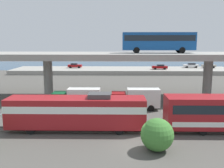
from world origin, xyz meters
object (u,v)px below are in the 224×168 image
at_px(parked_car_1, 209,65).
at_px(parked_car_3, 191,65).
at_px(service_truck_east, 137,98).
at_px(parked_car_0, 160,67).
at_px(service_truck_west, 78,98).
at_px(transit_bus_on_overpass, 158,41).
at_px(parked_car_2, 75,65).
at_px(train_locomotive, 70,111).

height_order(parked_car_1, parked_car_3, same).
relative_size(service_truck_east, parked_car_0, 1.49).
distance_m(service_truck_west, service_truck_east, 8.47).
relative_size(service_truck_west, parked_car_3, 1.47).
bearing_deg(transit_bus_on_overpass, parked_car_2, -60.93).
xyz_separation_m(train_locomotive, service_truck_east, (8.08, 8.74, -0.56)).
distance_m(transit_bus_on_overpass, service_truck_west, 16.70).
bearing_deg(transit_bus_on_overpass, parked_car_3, -114.14).
xyz_separation_m(service_truck_east, parked_car_2, (-16.09, 43.72, 0.37)).
distance_m(train_locomotive, parked_car_3, 60.84).
height_order(service_truck_west, parked_car_1, service_truck_west).
bearing_deg(parked_car_2, parked_car_0, -7.98).
height_order(service_truck_west, parked_car_0, service_truck_west).
distance_m(train_locomotive, service_truck_west, 8.77).
bearing_deg(service_truck_west, parked_car_0, -114.81).
distance_m(parked_car_1, parked_car_2, 42.29).
bearing_deg(service_truck_west, transit_bus_on_overpass, -149.03).
bearing_deg(parked_car_3, transit_bus_on_overpass, 65.86).
relative_size(transit_bus_on_overpass, parked_car_3, 2.60).
relative_size(train_locomotive, parked_car_3, 3.47).
height_order(parked_car_1, parked_car_2, same).
distance_m(train_locomotive, parked_car_0, 52.05).
xyz_separation_m(parked_car_1, parked_car_3, (-5.43, 0.47, 0.00)).
distance_m(parked_car_0, parked_car_2, 26.39).
xyz_separation_m(transit_bus_on_overpass, parked_car_2, (-20.13, 36.21, -7.77)).
xyz_separation_m(parked_car_0, parked_car_3, (10.72, 4.77, 0.00)).
bearing_deg(service_truck_west, parked_car_2, -80.11).
distance_m(service_truck_west, parked_car_2, 44.38).
height_order(transit_bus_on_overpass, service_truck_west, transit_bus_on_overpass).
distance_m(service_truck_west, parked_car_3, 53.51).
bearing_deg(parked_car_1, transit_bus_on_overpass, 58.98).
bearing_deg(parked_car_3, service_truck_west, 56.89).
distance_m(service_truck_west, parked_car_1, 56.29).
distance_m(transit_bus_on_overpass, parked_car_2, 42.15).
distance_m(parked_car_2, parked_car_3, 36.87).
distance_m(service_truck_east, parked_car_3, 49.40).
xyz_separation_m(service_truck_east, parked_car_3, (20.76, 44.82, 0.38)).
distance_m(service_truck_east, parked_car_1, 51.51).
xyz_separation_m(parked_car_2, parked_car_3, (36.85, 1.10, 0.00)).
height_order(train_locomotive, parked_car_3, train_locomotive).
relative_size(parked_car_1, parked_car_2, 0.96).
height_order(train_locomotive, service_truck_east, train_locomotive).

